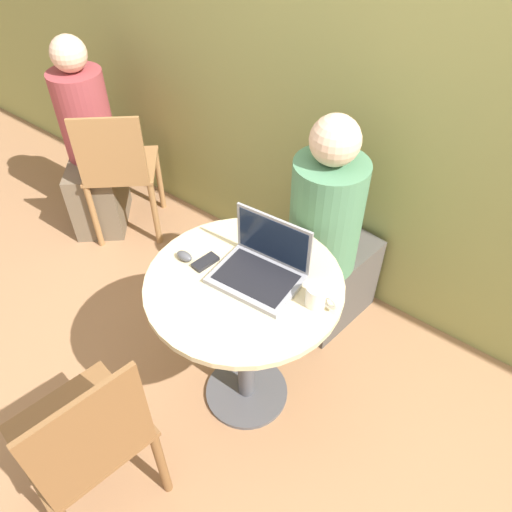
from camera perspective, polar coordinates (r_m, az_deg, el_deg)
The scene contains 11 objects.
ground_plane at distance 2.43m, azimuth -1.07°, elevation -15.29°, with size 12.00×12.00×0.00m, color #9E704C.
back_wall at distance 2.20m, azimuth 14.72°, elevation 21.58°, with size 7.00×0.05×2.60m.
round_table at distance 1.96m, azimuth -1.28°, elevation -6.68°, with size 0.74×0.74×0.75m.
laptop at distance 1.81m, azimuth 0.63°, elevation -1.19°, with size 0.33×0.26×0.22m.
cell_phone at distance 1.89m, azimuth -5.80°, elevation -0.69°, with size 0.06×0.11×0.02m.
computer_mouse at distance 1.91m, azimuth -8.18°, elevation -0.01°, with size 0.07×0.04×0.03m.
coffee_cup at distance 1.73m, azimuth 7.09°, elevation -4.55°, with size 0.12×0.08×0.08m.
chair_empty at distance 1.87m, azimuth -18.58°, elevation -19.64°, with size 0.46×0.46×0.89m.
person_seated at distance 2.36m, azimuth 8.32°, elevation 1.09°, with size 0.35×0.51×1.19m.
chair_background at distance 3.02m, azimuth -15.29°, elevation 9.30°, with size 0.56×0.56×0.86m.
person_background at distance 3.19m, azimuth -18.33°, elevation 11.24°, with size 0.49×0.51×1.14m.
Camera 1 is at (0.80, -0.97, 2.07)m, focal length 35.00 mm.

